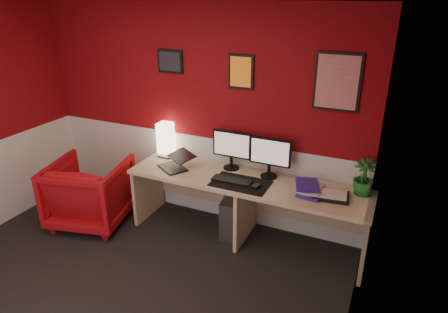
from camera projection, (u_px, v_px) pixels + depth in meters
ground at (109, 300)px, 3.58m from camera, size 4.00×3.50×0.01m
ceiling at (66, 4)px, 2.61m from camera, size 4.00×3.50×0.01m
wall_back at (196, 116)px, 4.57m from camera, size 4.00×0.01×2.50m
wall_right at (355, 235)px, 2.34m from camera, size 0.01×3.50×2.50m
wainscot_back at (198, 174)px, 4.85m from camera, size 4.00×0.01×1.00m
desk at (245, 210)px, 4.33m from camera, size 2.60×0.65×0.73m
shoji_lamp at (166, 141)px, 4.72m from camera, size 0.16×0.16×0.40m
laptop at (172, 160)px, 4.42m from camera, size 0.40×0.37×0.22m
monitor_left at (232, 144)px, 4.36m from camera, size 0.45×0.06×0.58m
monitor_right at (270, 152)px, 4.15m from camera, size 0.45×0.06×0.58m
desk_mat at (241, 183)px, 4.11m from camera, size 0.60×0.38×0.01m
keyboard at (232, 180)px, 4.15m from camera, size 0.42×0.15×0.02m
mouse at (256, 186)px, 4.01m from camera, size 0.08×0.11×0.03m
book_bottom at (300, 190)px, 3.95m from camera, size 0.26×0.33×0.03m
book_middle at (300, 187)px, 3.96m from camera, size 0.22×0.29×0.02m
book_top at (296, 184)px, 3.96m from camera, size 0.30×0.35×0.03m
zen_tray at (330, 196)px, 3.84m from camera, size 0.38×0.29×0.03m
potted_plant at (364, 177)px, 3.83m from camera, size 0.24×0.24×0.37m
pc_tower at (233, 214)px, 4.51m from camera, size 0.26×0.47×0.45m
armchair at (90, 192)px, 4.67m from camera, size 1.01×1.03×0.78m
art_left at (170, 61)px, 4.44m from camera, size 0.32×0.02×0.26m
art_center at (241, 72)px, 4.13m from camera, size 0.28×0.02×0.36m
art_right at (337, 82)px, 3.76m from camera, size 0.44×0.02×0.56m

